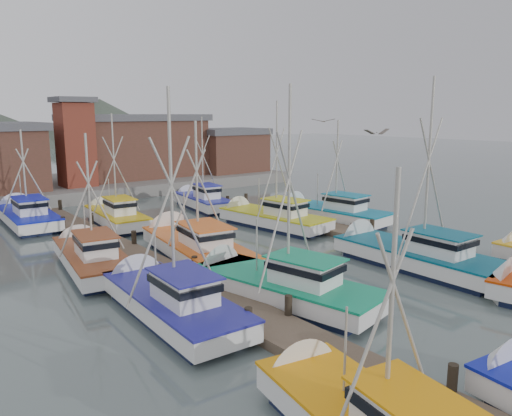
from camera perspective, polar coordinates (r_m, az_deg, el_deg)
ground at (r=25.74m, az=10.67°, el=-8.10°), size 260.00×260.00×0.00m
dock_left at (r=24.31m, az=-7.83°, el=-8.63°), size 2.30×46.00×1.50m
dock_right at (r=33.35m, az=13.30°, el=-3.45°), size 2.30×46.00×1.50m
quay at (r=56.45m, az=-19.02°, el=2.43°), size 44.00×16.00×1.20m
shed_center at (r=58.31m, az=-13.69°, el=7.01°), size 14.84×9.54×6.90m
shed_right at (r=61.34m, az=-3.04°, el=6.67°), size 8.48×6.36×5.20m
lookout_tower at (r=51.56m, az=-19.94°, el=7.17°), size 3.60×3.60×8.50m
boat_4 at (r=22.65m, az=2.12°, el=-8.74°), size 4.69×9.89×10.29m
boat_5 at (r=28.53m, az=17.18°, el=-5.08°), size 4.42×10.21×11.02m
boat_6 at (r=21.23m, az=-10.11°, el=-10.26°), size 4.08×9.27×10.03m
boat_8 at (r=29.32m, az=-7.26°, el=-4.26°), size 4.68×10.70×8.82m
boat_9 at (r=36.66m, az=1.47°, el=-1.11°), size 3.98×9.62×9.91m
boat_10 at (r=28.34m, az=-18.40°, el=-5.27°), size 4.00×9.15×8.01m
boat_11 at (r=39.17m, az=8.18°, el=-0.45°), size 4.04×9.81×8.62m
boat_12 at (r=38.73m, az=-15.91°, el=-0.89°), size 3.53×8.60×8.89m
boat_13 at (r=44.17m, az=-6.38°, el=0.87°), size 3.60×8.43×8.57m
boat_14 at (r=41.29m, az=-24.82°, el=-0.77°), size 3.49×9.81×7.97m
gull_near at (r=18.18m, az=13.64°, el=8.39°), size 1.55×0.66×0.24m
gull_far at (r=28.21m, az=7.71°, el=9.83°), size 1.50×0.66×0.24m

